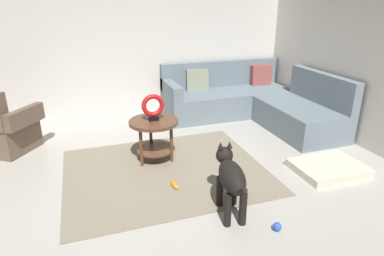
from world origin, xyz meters
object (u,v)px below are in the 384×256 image
torus_sculpture (153,107)px  dog_bed_mat (328,168)px  dog (231,177)px  dog_toy_ball (277,227)px  armchair (3,129)px  sectional_couch (251,103)px  side_table (154,130)px  dog_toy_bone (174,185)px

torus_sculpture → dog_bed_mat: (1.88, -0.94, -0.67)m
dog → dog_toy_ball: 0.59m
dog_bed_mat → armchair: bearing=153.6°
sectional_couch → side_table: sectional_couch is taller
dog → dog_toy_ball: size_ratio=10.64×
dog_toy_ball → dog_toy_bone: bearing=123.6°
dog_bed_mat → dog: size_ratio=0.95×
torus_sculpture → dog_toy_bone: torus_sculpture is taller
sectional_couch → dog: sectional_couch is taller
dog_toy_ball → dog_bed_mat: bearing=32.5°
dog_toy_ball → armchair: bearing=134.4°
dog_toy_bone → dog_toy_ball: bearing=-56.4°
sectional_couch → dog_bed_mat: sectional_couch is taller
sectional_couch → dog_toy_ball: bearing=-113.6°
torus_sculpture → dog_bed_mat: size_ratio=0.41×
sectional_couch → dog: bearing=-122.4°
armchair → dog_toy_ball: armchair is taller
sectional_couch → torus_sculpture: (-1.88, -1.00, 0.42)m
dog_bed_mat → dog: bearing=-166.4°
sectional_couch → armchair: 3.70m
sectional_couch → armchair: size_ratio=2.25×
armchair → dog_toy_bone: size_ratio=5.55×
armchair → torus_sculpture: bearing=8.5°
torus_sculpture → dog: torus_sculpture is taller
sectional_couch → torus_sculpture: size_ratio=6.90×
side_table → dog_bed_mat: side_table is taller
sectional_couch → armchair: bearing=-178.4°
sectional_couch → dog_toy_ball: size_ratio=28.42×
armchair → dog: size_ratio=1.19×
dog_bed_mat → torus_sculpture: bearing=153.5°
dog_bed_mat → dog: 1.53m
sectional_couch → armchair: same height
dog_bed_mat → dog_toy_bone: size_ratio=4.44×
dog_bed_mat → sectional_couch: bearing=89.8°
dog_bed_mat → dog_toy_bone: 1.84m
torus_sculpture → dog_toy_ball: (0.71, -1.68, -0.67)m
dog_toy_ball → sectional_couch: bearing=66.4°
armchair → dog: bearing=-9.4°
dog_bed_mat → dog_toy_bone: (-1.83, 0.24, -0.01)m
side_table → dog_toy_ball: side_table is taller
dog_bed_mat → dog_toy_ball: 1.39m
armchair → dog_toy_bone: 2.48m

